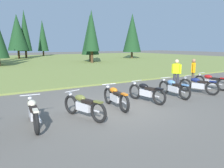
# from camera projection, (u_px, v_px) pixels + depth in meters

# --- Properties ---
(ground_plane) EXTENTS (140.00, 140.00, 0.00)m
(ground_plane) POSITION_uv_depth(u_px,v_px,m) (120.00, 109.00, 8.75)
(ground_plane) COLOR #605B54
(grass_moorland) EXTENTS (80.00, 44.00, 0.10)m
(grass_moorland) POSITION_uv_depth(u_px,v_px,m) (12.00, 62.00, 31.29)
(grass_moorland) COLOR olive
(grass_moorland) RESTS_ON ground
(motorcycle_cream) EXTENTS (0.62, 2.10, 0.88)m
(motorcycle_cream) POSITION_uv_depth(u_px,v_px,m) (33.00, 112.00, 6.82)
(motorcycle_cream) COLOR black
(motorcycle_cream) RESTS_ON ground
(motorcycle_olive) EXTENTS (0.81, 2.04, 0.88)m
(motorcycle_olive) POSITION_uv_depth(u_px,v_px,m) (84.00, 106.00, 7.60)
(motorcycle_olive) COLOR black
(motorcycle_olive) RESTS_ON ground
(motorcycle_orange) EXTENTS (0.62, 2.10, 0.88)m
(motorcycle_orange) POSITION_uv_depth(u_px,v_px,m) (116.00, 97.00, 8.86)
(motorcycle_orange) COLOR black
(motorcycle_orange) RESTS_ON ground
(motorcycle_black) EXTENTS (0.65, 2.09, 0.88)m
(motorcycle_black) POSITION_uv_depth(u_px,v_px,m) (146.00, 92.00, 9.79)
(motorcycle_black) COLOR black
(motorcycle_black) RESTS_ON ground
(motorcycle_sky_blue) EXTENTS (0.62, 2.10, 0.88)m
(motorcycle_sky_blue) POSITION_uv_depth(u_px,v_px,m) (174.00, 88.00, 10.72)
(motorcycle_sky_blue) COLOR black
(motorcycle_sky_blue) RESTS_ON ground
(motorcycle_navy) EXTENTS (0.80, 2.05, 0.88)m
(motorcycle_navy) POSITION_uv_depth(u_px,v_px,m) (198.00, 85.00, 11.52)
(motorcycle_navy) COLOR black
(motorcycle_navy) RESTS_ON ground
(motorcycle_red) EXTENTS (0.62, 2.10, 0.88)m
(motorcycle_red) POSITION_uv_depth(u_px,v_px,m) (211.00, 81.00, 12.67)
(motorcycle_red) COLOR black
(motorcycle_red) RESTS_ON ground
(rider_checking_bike) EXTENTS (0.45, 0.40, 1.67)m
(rider_checking_bike) POSITION_uv_depth(u_px,v_px,m) (193.00, 71.00, 13.12)
(rider_checking_bike) COLOR #4C4233
(rider_checking_bike) RESTS_ON ground
(rider_near_row_end) EXTENTS (0.36, 0.50, 1.67)m
(rider_near_row_end) POSITION_uv_depth(u_px,v_px,m) (176.00, 72.00, 12.57)
(rider_near_row_end) COLOR #2D2D38
(rider_near_row_end) RESTS_ON ground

